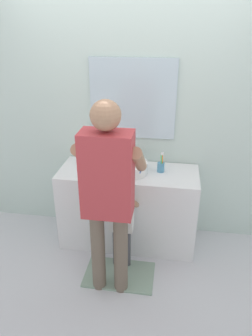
% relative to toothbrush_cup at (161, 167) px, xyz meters
% --- Properties ---
extents(ground_plane, '(14.00, 14.00, 0.00)m').
position_rel_toothbrush_cup_xyz_m(ground_plane, '(-0.31, -0.34, -0.88)').
color(ground_plane, silver).
extents(back_wall, '(4.40, 0.10, 2.70)m').
position_rel_toothbrush_cup_xyz_m(back_wall, '(-0.31, 0.28, 0.48)').
color(back_wall, silver).
rests_on(back_wall, ground).
extents(vanity_cabinet, '(1.37, 0.54, 0.82)m').
position_rel_toothbrush_cup_xyz_m(vanity_cabinet, '(-0.31, -0.04, -0.46)').
color(vanity_cabinet, white).
rests_on(vanity_cabinet, ground).
extents(sink_basin, '(0.38, 0.38, 0.11)m').
position_rel_toothbrush_cup_xyz_m(sink_basin, '(-0.31, -0.06, 0.00)').
color(sink_basin, white).
rests_on(sink_basin, vanity_cabinet).
extents(faucet, '(0.18, 0.14, 0.18)m').
position_rel_toothbrush_cup_xyz_m(faucet, '(-0.31, 0.17, 0.03)').
color(faucet, '#B7BABF').
rests_on(faucet, vanity_cabinet).
extents(toothbrush_cup, '(0.07, 0.07, 0.21)m').
position_rel_toothbrush_cup_xyz_m(toothbrush_cup, '(0.00, 0.00, 0.00)').
color(toothbrush_cup, '#4C8EB2').
rests_on(toothbrush_cup, vanity_cabinet).
extents(bath_mat, '(0.64, 0.40, 0.02)m').
position_rel_toothbrush_cup_xyz_m(bath_mat, '(-0.31, -0.59, -0.87)').
color(bath_mat, gray).
rests_on(bath_mat, ground).
extents(child_toddler, '(0.29, 0.29, 0.93)m').
position_rel_toothbrush_cup_xyz_m(child_toddler, '(-0.31, -0.44, -0.32)').
color(child_toddler, '#47474C').
rests_on(child_toddler, ground).
extents(adult_parent, '(0.52, 0.55, 1.69)m').
position_rel_toothbrush_cup_xyz_m(adult_parent, '(-0.37, -0.73, 0.14)').
color(adult_parent, '#6B5B4C').
rests_on(adult_parent, ground).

